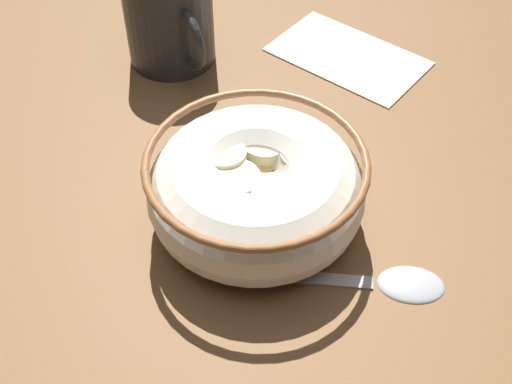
% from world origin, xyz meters
% --- Properties ---
extents(ground_plane, '(1.06, 1.06, 0.02)m').
position_xyz_m(ground_plane, '(0.00, 0.00, -0.01)').
color(ground_plane, brown).
extents(cereal_bowl, '(0.16, 0.16, 0.06)m').
position_xyz_m(cereal_bowl, '(0.00, 0.00, 0.03)').
color(cereal_bowl, silver).
rests_on(cereal_bowl, ground_plane).
extents(spoon, '(0.10, 0.13, 0.01)m').
position_xyz_m(spoon, '(0.09, 0.05, 0.00)').
color(spoon, '#A5A5AD').
rests_on(spoon, ground_plane).
extents(coffee_mug, '(0.11, 0.08, 0.09)m').
position_xyz_m(coffee_mug, '(-0.21, 0.03, 0.04)').
color(coffee_mug, '#262628').
rests_on(coffee_mug, ground_plane).
extents(folded_napkin, '(0.16, 0.13, 0.00)m').
position_xyz_m(folded_napkin, '(-0.13, 0.18, 0.00)').
color(folded_napkin, beige).
rests_on(folded_napkin, ground_plane).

